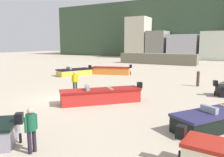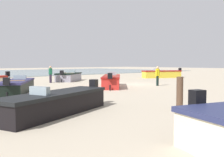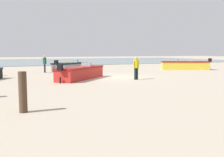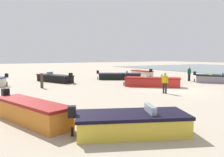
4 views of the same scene
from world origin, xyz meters
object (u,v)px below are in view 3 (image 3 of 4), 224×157
mooring_post_near_water (23,92)px  beach_walker_foreground (136,66)px  boat_grey_6 (70,67)px  beach_walker_distant (45,62)px  boat_yellow_5 (185,65)px  boat_red_2 (81,73)px

mooring_post_near_water → beach_walker_foreground: bearing=-137.5°
boat_grey_6 → beach_walker_distant: beach_walker_distant is taller
boat_grey_6 → boat_yellow_5: bearing=37.2°
boat_grey_6 → beach_walker_foreground: (-2.43, 9.80, 0.51)m
beach_walker_foreground → beach_walker_distant: 10.17m
boat_grey_6 → mooring_post_near_water: bearing=-57.3°
beach_walker_foreground → beach_walker_distant: size_ratio=1.00×
mooring_post_near_water → boat_grey_6: bearing=-108.1°
boat_red_2 → mooring_post_near_water: 10.20m
boat_grey_6 → beach_walker_foreground: size_ratio=2.57×
boat_yellow_5 → beach_walker_foreground: 11.88m
boat_yellow_5 → beach_walker_distant: 14.91m
boat_red_2 → boat_yellow_5: bearing=64.8°
boat_red_2 → beach_walker_distant: beach_walker_distant is taller
boat_grey_6 → mooring_post_near_water: 18.05m
beach_walker_foreground → boat_grey_6: bearing=-94.5°
boat_yellow_5 → beach_walker_distant: beach_walker_distant is taller
boat_red_2 → boat_grey_6: boat_red_2 is taller
boat_red_2 → boat_grey_6: 8.07m
boat_yellow_5 → beach_walker_distant: bearing=107.5°
boat_yellow_5 → boat_grey_6: 12.47m
boat_red_2 → boat_grey_6: size_ratio=1.11×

